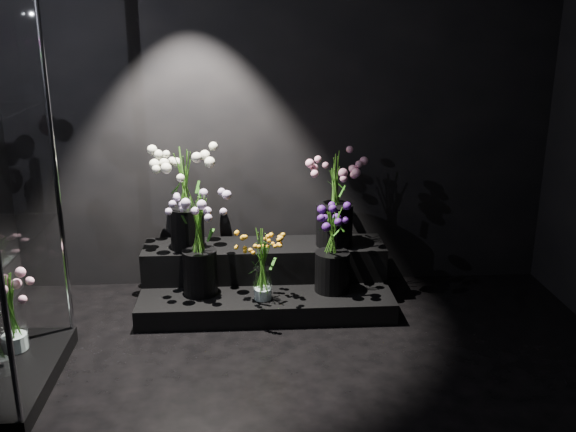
{
  "coord_description": "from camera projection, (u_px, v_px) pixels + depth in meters",
  "views": [
    {
      "loc": [
        -0.26,
        -2.66,
        1.98
      ],
      "look_at": [
        -0.01,
        1.2,
        0.78
      ],
      "focal_mm": 40.0,
      "sensor_mm": 36.0,
      "label": 1
    }
  ],
  "objects": [
    {
      "name": "wall_back",
      "position": [
        283.0,
        101.0,
        4.63
      ],
      "size": [
        4.0,
        0.0,
        4.0
      ],
      "primitive_type": "plane",
      "rotation": [
        1.57,
        0.0,
        0.0
      ],
      "color": "black",
      "rests_on": "floor"
    },
    {
      "name": "display_riser",
      "position": [
        265.0,
        279.0,
        4.66
      ],
      "size": [
        1.76,
        0.78,
        0.39
      ],
      "color": "black",
      "rests_on": "floor"
    },
    {
      "name": "bouquet_orange_bells",
      "position": [
        262.0,
        264.0,
        4.29
      ],
      "size": [
        0.36,
        0.36,
        0.49
      ],
      "rotation": [
        0.0,
        0.0,
        0.42
      ],
      "color": "white",
      "rests_on": "display_riser"
    },
    {
      "name": "bouquet_lilac",
      "position": [
        198.0,
        236.0,
        4.33
      ],
      "size": [
        0.43,
        0.43,
        0.71
      ],
      "rotation": [
        0.0,
        0.0,
        -0.14
      ],
      "color": "black",
      "rests_on": "display_riser"
    },
    {
      "name": "bouquet_purple",
      "position": [
        333.0,
        244.0,
        4.4
      ],
      "size": [
        0.4,
        0.4,
        0.62
      ],
      "rotation": [
        0.0,
        0.0,
        -0.34
      ],
      "color": "black",
      "rests_on": "display_riser"
    },
    {
      "name": "bouquet_cream_roses",
      "position": [
        185.0,
        192.0,
        4.5
      ],
      "size": [
        0.51,
        0.51,
        0.72
      ],
      "rotation": [
        0.0,
        0.0,
        0.42
      ],
      "color": "black",
      "rests_on": "display_riser"
    },
    {
      "name": "bouquet_pink_roses",
      "position": [
        335.0,
        194.0,
        4.57
      ],
      "size": [
        0.49,
        0.49,
        0.68
      ],
      "rotation": [
        0.0,
        0.0,
        0.42
      ],
      "color": "black",
      "rests_on": "display_riser"
    },
    {
      "name": "bouquet_case_base_pink",
      "position": [
        10.0,
        311.0,
        3.71
      ],
      "size": [
        0.4,
        0.4,
        0.47
      ],
      "rotation": [
        0.0,
        0.0,
        -0.28
      ],
      "color": "white",
      "rests_on": "display_case"
    }
  ]
}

